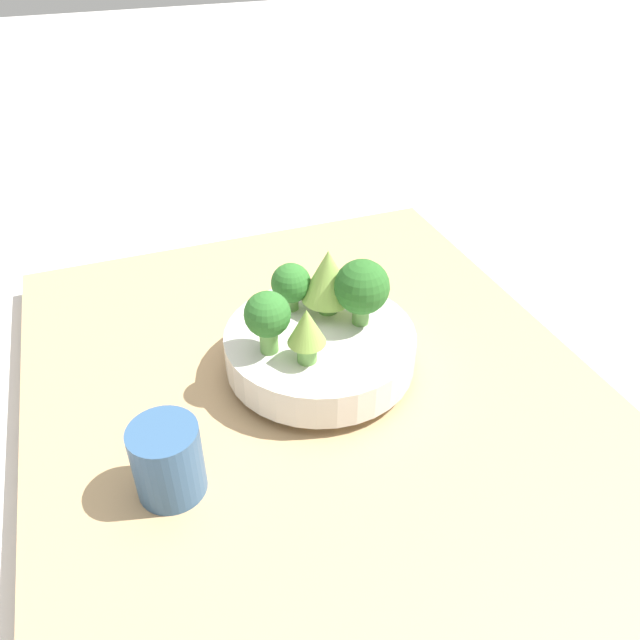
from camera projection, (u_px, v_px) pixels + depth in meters
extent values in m
plane|color=silver|center=(314.00, 405.00, 0.83)|extent=(6.00, 6.00, 0.00)
cube|color=tan|center=(314.00, 394.00, 0.82)|extent=(0.83, 0.71, 0.04)
cylinder|color=silver|center=(320.00, 366.00, 0.82)|extent=(0.11, 0.11, 0.01)
cylinder|color=silver|center=(320.00, 347.00, 0.80)|extent=(0.24, 0.24, 0.05)
cylinder|color=#6BA34C|center=(269.00, 339.00, 0.75)|extent=(0.02, 0.02, 0.03)
sphere|color=#2D6B28|center=(267.00, 314.00, 0.73)|extent=(0.06, 0.06, 0.06)
cylinder|color=#609347|center=(292.00, 301.00, 0.83)|extent=(0.02, 0.02, 0.02)
sphere|color=#2D6B28|center=(291.00, 283.00, 0.81)|extent=(0.05, 0.05, 0.05)
cylinder|color=#609347|center=(328.00, 304.00, 0.82)|extent=(0.03, 0.03, 0.02)
cone|color=#93B751|center=(328.00, 275.00, 0.80)|extent=(0.07, 0.07, 0.07)
cylinder|color=#6BA34C|center=(307.00, 351.00, 0.74)|extent=(0.02, 0.02, 0.03)
cone|color=#84AD47|center=(307.00, 326.00, 0.71)|extent=(0.05, 0.05, 0.05)
cylinder|color=#609347|center=(361.00, 313.00, 0.80)|extent=(0.02, 0.02, 0.03)
sphere|color=#286023|center=(362.00, 287.00, 0.77)|extent=(0.07, 0.07, 0.07)
cylinder|color=#33567F|center=(168.00, 460.00, 0.64)|extent=(0.07, 0.07, 0.09)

